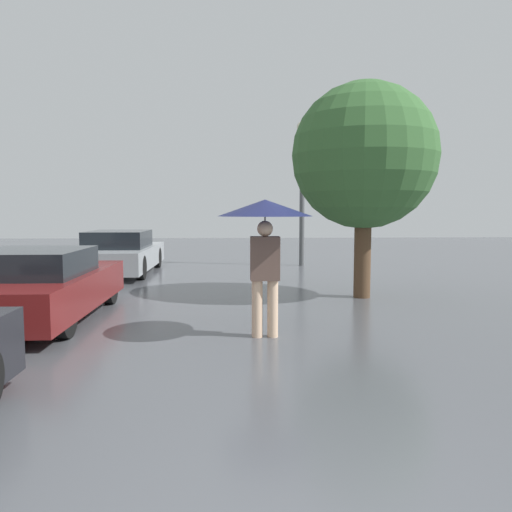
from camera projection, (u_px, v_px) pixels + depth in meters
name	position (u px, v px, depth m)	size (l,w,h in m)	color
pedestrian	(265.00, 222.00, 6.76)	(1.29, 1.29, 1.89)	beige
parked_car_middle	(36.00, 286.00, 7.96)	(1.86, 4.10, 1.14)	maroon
parked_car_farthest	(120.00, 253.00, 13.83)	(1.79, 4.44, 1.19)	#9EA3A8
tree	(364.00, 157.00, 9.80)	(2.87, 2.87, 4.25)	brown
street_lamp	(302.00, 176.00, 15.62)	(0.37, 0.37, 4.51)	#515456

